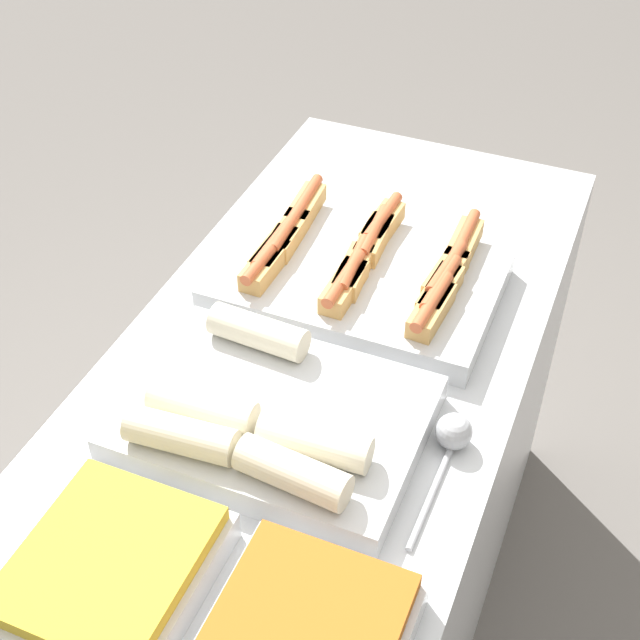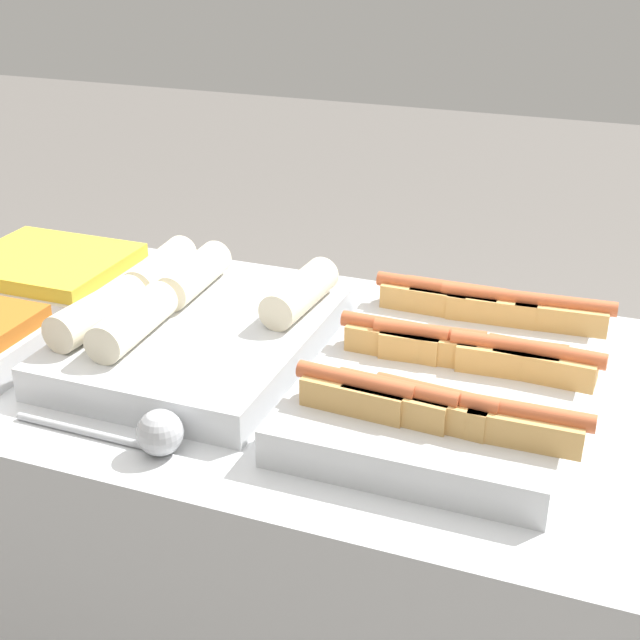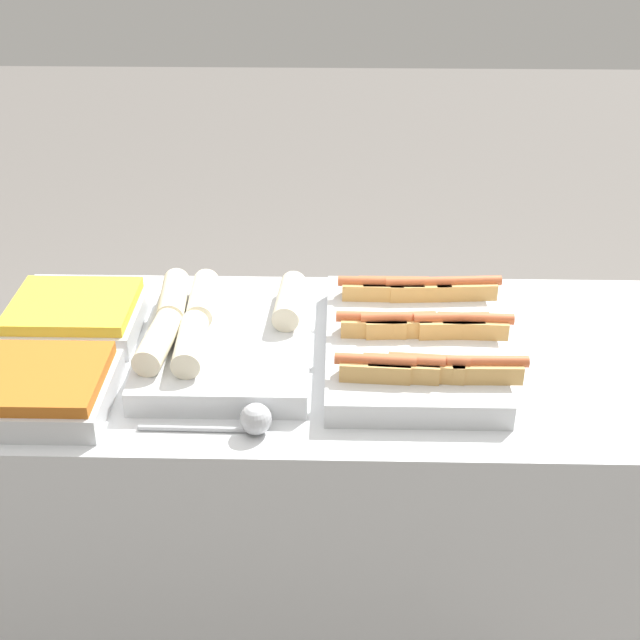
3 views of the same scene
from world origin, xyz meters
name	(u,v)px [view 3 (image 3 of 3)]	position (x,y,z in m)	size (l,w,h in m)	color
counter	(336,524)	(0.00, 0.00, 0.46)	(1.45, 0.69, 0.93)	silver
tray_hotdogs	(414,339)	(0.15, 0.00, 0.96)	(0.37, 0.51, 0.10)	silver
tray_wraps	(223,336)	(-0.23, 0.00, 0.96)	(0.33, 0.46, 0.11)	silver
tray_side_front	(37,389)	(-0.56, -0.19, 0.96)	(0.28, 0.24, 0.07)	silver
tray_side_back	(75,316)	(-0.56, 0.08, 0.96)	(0.28, 0.24, 0.07)	silver
serving_spoon_near	(251,420)	(-0.15, -0.27, 0.95)	(0.24, 0.06, 0.06)	#B2B5BA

